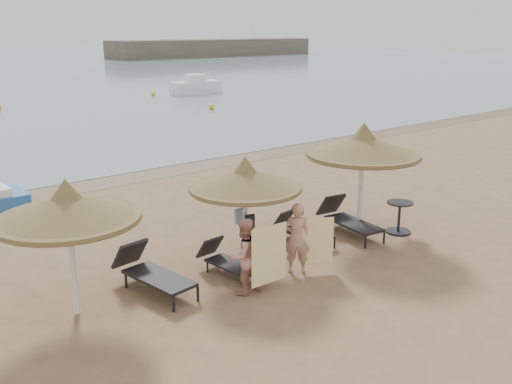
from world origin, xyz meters
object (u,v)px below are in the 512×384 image
lounger_near_right (300,230)px  lounger_far_left (150,271)px  lounger_near_left (226,260)px  palapa_left (67,208)px  palapa_center (245,180)px  palapa_right (363,146)px  side_table (399,218)px  person_right (297,232)px  person_left (244,250)px  lounger_far_right (347,218)px

lounger_near_right → lounger_far_left: bearing=172.9°
lounger_far_left → lounger_near_left: lounger_far_left is taller
lounger_near_right → palapa_left: bearing=173.1°
palapa_center → lounger_far_left: (-2.28, 0.19, -1.55)m
palapa_right → side_table: size_ratio=3.54×
lounger_far_left → person_right: size_ratio=1.14×
lounger_near_right → side_table: (2.45, -1.10, 0.06)m
palapa_right → side_table: bearing=-37.7°
person_left → lounger_far_right: bearing=-162.1°
palapa_right → person_right: (-2.93, -0.79, -1.37)m
palapa_center → side_table: palapa_center is taller
lounger_near_left → lounger_far_right: (3.91, 0.11, 0.08)m
lounger_far_left → lounger_near_left: (1.62, -0.35, -0.08)m
lounger_near_right → person_right: person_right is taller
lounger_near_left → lounger_near_right: (2.53, 0.38, 0.01)m
person_right → lounger_near_right: bearing=-94.5°
palapa_left → person_right: bearing=-15.2°
lounger_far_left → lounger_near_right: 4.15m
lounger_far_left → lounger_near_right: size_ratio=1.24×
lounger_near_right → side_table: side_table is taller
palapa_center → palapa_right: palapa_right is taller
lounger_near_left → person_right: bearing=-40.6°
lounger_far_left → person_right: person_right is taller
palapa_left → person_left: palapa_left is taller
palapa_center → person_left: palapa_center is taller
lounger_near_left → lounger_far_right: bearing=-3.6°
palapa_center → lounger_near_right: (1.88, 0.22, -1.63)m
side_table → person_right: (-3.75, -0.16, 0.53)m
palapa_right → lounger_near_right: 2.59m
side_table → person_left: (-5.23, -0.24, 0.52)m
palapa_right → palapa_center: bearing=176.0°
palapa_left → side_table: size_ratio=3.19×
lounger_far_right → side_table: lounger_far_right is taller
lounger_far_right → side_table: (1.07, -0.82, -0.02)m
palapa_left → side_table: 8.40m
palapa_right → lounger_near_right: palapa_right is taller
palapa_left → lounger_far_left: size_ratio=1.25×
palapa_left → palapa_right: palapa_right is taller
palapa_left → side_table: (8.16, -1.04, -1.67)m
lounger_near_right → palapa_center: bearing=179.2°
palapa_left → lounger_far_right: palapa_left is taller
lounger_near_right → person_left: person_left is taller
lounger_far_left → side_table: (6.61, -1.07, -0.02)m
side_table → person_left: bearing=-177.4°
palapa_left → person_right: 4.72m
lounger_near_right → palapa_right: bearing=-23.5°
lounger_near_right → lounger_far_right: (1.38, -0.28, 0.07)m
lounger_far_left → lounger_far_right: 5.54m
palapa_center → lounger_far_right: size_ratio=1.20×
palapa_center → lounger_far_left: 2.76m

